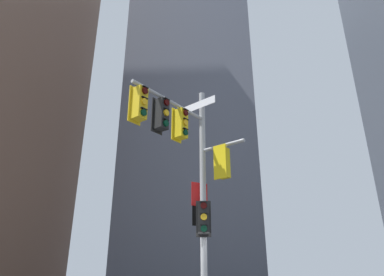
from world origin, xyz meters
name	(u,v)px	position (x,y,z in m)	size (l,w,h in m)	color
building_mid_block	(191,137)	(-1.99, 24.62, 15.54)	(13.11, 13.11, 31.08)	slate
signal_pole_assembly	(190,162)	(-0.39, -0.79, 4.65)	(3.44, 3.19, 7.55)	#9EA0A3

